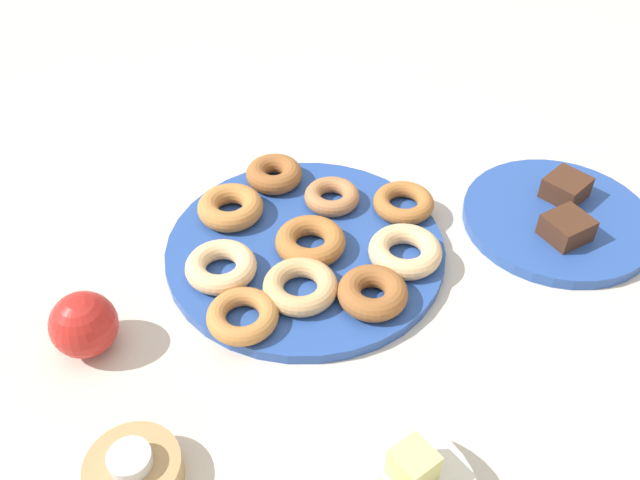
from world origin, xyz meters
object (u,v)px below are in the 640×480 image
object	(u,v)px
donut_5	(243,316)
cake_plate	(557,219)
tealight	(130,460)
donut_1	(405,251)
donut_2	(332,196)
donut_6	(403,203)
donut_4	(230,207)
donut_8	(300,286)
donut_9	(274,174)
donut_3	(221,267)
brownie_far	(567,227)
brownie_near	(566,187)
apple	(84,325)
donut_0	(312,241)
donut_plate	(305,249)
donut_7	(374,292)
candle_holder	(134,472)
melon_chunk_left	(413,465)

from	to	relation	value
donut_5	cake_plate	size ratio (longest dim) A/B	0.33
cake_plate	tealight	world-z (taller)	tealight
donut_1	tealight	distance (m)	0.41
donut_2	donut_6	world-z (taller)	same
donut_4	cake_plate	bearing A→B (deg)	140.40
donut_5	donut_8	world-z (taller)	donut_8
donut_5	donut_8	xyz separation A→B (m)	(-0.08, 0.01, 0.00)
donut_4	donut_9	size ratio (longest dim) A/B	1.11
donut_3	donut_5	distance (m)	0.09
donut_2	brownie_far	size ratio (longest dim) A/B	1.39
donut_2	brownie_near	size ratio (longest dim) A/B	1.39
apple	donut_8	bearing A→B (deg)	156.27
donut_0	donut_6	size ratio (longest dim) A/B	1.09
donut_5	tealight	distance (m)	0.21
donut_2	donut_5	bearing A→B (deg)	24.54
donut_plate	donut_6	xyz separation A→B (m)	(-0.15, 0.03, 0.02)
donut_6	donut_2	bearing A→B (deg)	-47.56
donut_7	brownie_near	xyz separation A→B (m)	(-0.34, 0.03, 0.00)
donut_5	brownie_near	size ratio (longest dim) A/B	1.52
donut_1	apple	world-z (taller)	apple
donut_2	donut_7	bearing A→B (deg)	65.07
donut_plate	donut_1	distance (m)	0.13
donut_0	cake_plate	distance (m)	0.35
donut_plate	donut_1	size ratio (longest dim) A/B	3.89
donut_7	donut_2	bearing A→B (deg)	-114.93
donut_plate	candle_holder	world-z (taller)	candle_holder
tealight	melon_chunk_left	distance (m)	0.26
donut_plate	donut_0	xyz separation A→B (m)	(-0.00, 0.01, 0.02)
donut_0	donut_1	xyz separation A→B (m)	(-0.08, 0.09, -0.00)
donut_9	brownie_near	bearing A→B (deg)	135.46
melon_chunk_left	donut_5	bearing A→B (deg)	-89.31
donut_7	tealight	size ratio (longest dim) A/B	2.01
donut_3	donut_9	world-z (taller)	donut_9
donut_3	brownie_near	bearing A→B (deg)	158.49
donut_7	candle_holder	size ratio (longest dim) A/B	0.90
donut_3	donut_5	xyz separation A→B (m)	(0.02, 0.08, -0.00)
donut_plate	donut_6	world-z (taller)	donut_6
melon_chunk_left	donut_0	bearing A→B (deg)	-113.67
donut_3	donut_9	bearing A→B (deg)	-146.39
donut_9	donut_2	bearing A→B (deg)	110.04
donut_1	cake_plate	xyz separation A→B (m)	(-0.22, 0.07, -0.02)
donut_2	apple	world-z (taller)	apple
tealight	donut_2	bearing A→B (deg)	-155.32
donut_2	brownie_far	distance (m)	0.32
donut_3	apple	size ratio (longest dim) A/B	1.17
donut_5	donut_9	xyz separation A→B (m)	(-0.19, -0.19, 0.00)
donut_5	brownie_far	distance (m)	0.44
donut_8	candle_holder	world-z (taller)	donut_8
donut_plate	melon_chunk_left	xyz separation A→B (m)	(0.14, 0.33, 0.05)
donut_1	cake_plate	bearing A→B (deg)	161.85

